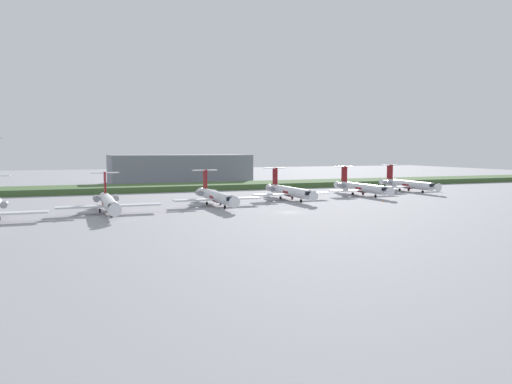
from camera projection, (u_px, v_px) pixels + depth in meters
ground_plane at (246, 200)px, 144.41m from camera, size 500.00×500.00×0.00m
grass_berm at (206, 186)px, 185.45m from camera, size 320.00×20.00×1.99m
regional_jet_second at (109, 202)px, 114.81m from camera, size 22.81×31.00×9.00m
regional_jet_third at (216, 196)px, 130.28m from camera, size 22.81×31.00×9.00m
regional_jet_fourth at (289, 191)px, 145.46m from camera, size 22.81×31.00×9.00m
regional_jet_fifth at (361, 187)px, 159.31m from camera, size 22.81×31.00×9.00m
regional_jet_sixth at (408, 184)px, 174.87m from camera, size 22.81×31.00×9.00m
distant_hangar at (179, 169)px, 216.42m from camera, size 58.04×28.39×12.24m
safety_cone_front_marker at (384, 201)px, 139.72m from camera, size 0.44×0.44×0.55m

